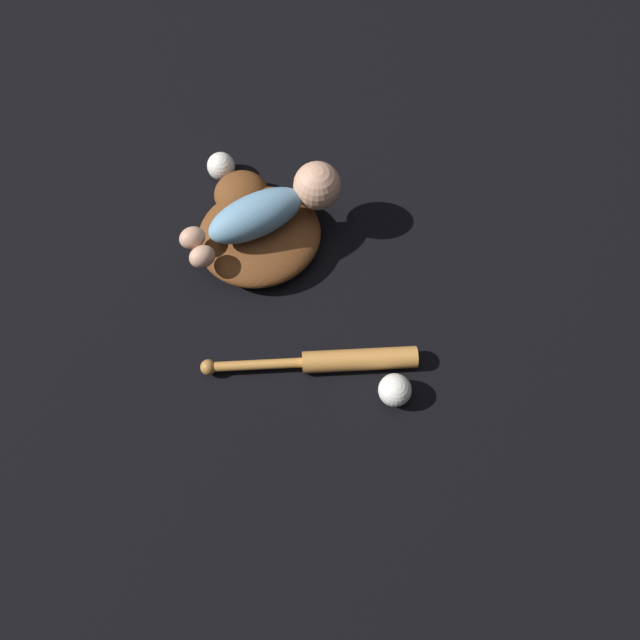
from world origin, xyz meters
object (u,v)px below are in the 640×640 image
baseball_bat (337,361)px  baby_figure (274,207)px  baseball_glove (256,228)px  baseball (395,390)px  baseball_spare (221,166)px

baseball_bat → baby_figure: bearing=110.6°
baseball_glove → baseball: (0.28, -0.40, -0.00)m
baseball_spare → baseball: bearing=-57.8°
baseball_bat → baseball_spare: (-0.25, 0.51, 0.01)m
baseball_glove → baby_figure: size_ratio=1.01×
baseball_glove → baby_figure: bearing=-1.7°
baseball_glove → baseball: size_ratio=5.32×
baseball → baseball_spare: size_ratio=1.02×
baseball → baseball_spare: 0.69m
baseball_bat → baseball_spare: size_ratio=6.73×
baseball_bat → baseball_spare: 0.57m
baseball_glove → baby_figure: (0.05, -0.00, 0.09)m
baseball → baseball_spare: baseball is taller
baby_figure → baseball_spare: baby_figure is taller
baseball_glove → baby_figure: baby_figure is taller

